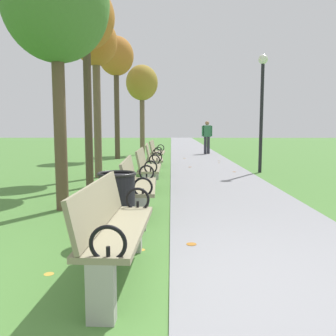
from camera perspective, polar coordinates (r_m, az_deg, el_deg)
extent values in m
plane|color=#4C7F38|center=(3.48, 0.24, -17.06)|extent=(80.00, 80.00, 0.00)
cube|color=gray|center=(21.27, 3.70, 2.88)|extent=(2.40, 44.00, 0.02)
cube|color=gray|center=(3.34, -7.60, -9.48)|extent=(0.51, 1.62, 0.05)
cube|color=gray|center=(3.33, -10.89, -5.62)|extent=(0.19, 1.60, 0.40)
cube|color=#A8A59E|center=(2.75, -10.49, -18.74)|extent=(0.20, 0.13, 0.45)
cube|color=#A8A59E|center=(4.11, -5.64, -9.99)|extent=(0.20, 0.13, 0.45)
torus|color=black|center=(2.59, -9.44, -11.70)|extent=(0.27, 0.04, 0.27)
cylinder|color=black|center=(2.61, -9.41, -13.37)|extent=(0.03, 0.03, 0.12)
torus|color=black|center=(4.04, -4.81, -4.96)|extent=(0.27, 0.04, 0.27)
cylinder|color=black|center=(4.05, -4.80, -6.07)|extent=(0.03, 0.03, 0.12)
cube|color=gray|center=(5.60, -4.26, -2.88)|extent=(0.50, 1.61, 0.05)
cube|color=gray|center=(5.58, -6.23, -0.60)|extent=(0.18, 1.60, 0.40)
cube|color=#A8A59E|center=(4.93, -4.65, -7.18)|extent=(0.20, 0.13, 0.45)
cube|color=#A8A59E|center=(6.37, -3.93, -4.00)|extent=(0.20, 0.13, 0.45)
torus|color=black|center=(4.83, -3.99, -3.03)|extent=(0.27, 0.04, 0.27)
cylinder|color=black|center=(4.84, -3.99, -3.96)|extent=(0.03, 0.03, 0.12)
torus|color=black|center=(6.33, -3.40, -0.72)|extent=(0.27, 0.04, 0.27)
cylinder|color=black|center=(6.34, -3.40, -1.44)|extent=(0.03, 0.03, 0.12)
cube|color=gray|center=(7.94, -2.85, -0.05)|extent=(0.45, 1.60, 0.05)
cube|color=gray|center=(7.93, -4.23, 1.56)|extent=(0.13, 1.60, 0.40)
cube|color=#A8A59E|center=(7.24, -3.20, -2.70)|extent=(0.20, 0.12, 0.45)
cube|color=#A8A59E|center=(8.71, -2.54, -1.12)|extent=(0.20, 0.12, 0.45)
torus|color=black|center=(7.17, -2.75, 0.15)|extent=(0.27, 0.03, 0.27)
cylinder|color=black|center=(7.18, -2.75, -0.49)|extent=(0.03, 0.03, 0.12)
torus|color=black|center=(8.68, -2.15, 1.28)|extent=(0.27, 0.03, 0.27)
cylinder|color=black|center=(8.69, -2.15, 0.76)|extent=(0.03, 0.03, 0.12)
cube|color=gray|center=(10.23, -2.10, 1.45)|extent=(0.51, 1.62, 0.05)
cube|color=gray|center=(10.21, -3.17, 2.70)|extent=(0.19, 1.60, 0.40)
cube|color=#A8A59E|center=(9.52, -2.10, -0.45)|extent=(0.21, 0.13, 0.45)
cube|color=#A8A59E|center=(10.99, -2.09, 0.50)|extent=(0.21, 0.13, 0.45)
torus|color=black|center=(9.46, -1.75, 1.73)|extent=(0.27, 0.04, 0.27)
cylinder|color=black|center=(9.47, -1.74, 1.25)|extent=(0.03, 0.03, 0.12)
torus|color=black|center=(10.98, -1.78, 2.41)|extent=(0.27, 0.04, 0.27)
cylinder|color=black|center=(10.98, -1.78, 1.99)|extent=(0.03, 0.03, 0.12)
cube|color=gray|center=(12.60, -1.61, 2.43)|extent=(0.47, 1.61, 0.05)
cube|color=gray|center=(12.60, -2.48, 3.45)|extent=(0.16, 1.60, 0.40)
cube|color=#A8A59E|center=(11.89, -1.81, 0.97)|extent=(0.20, 0.12, 0.45)
cube|color=#A8A59E|center=(13.36, -1.42, 1.60)|extent=(0.20, 0.12, 0.45)
torus|color=black|center=(11.84, -1.53, 2.72)|extent=(0.27, 0.04, 0.27)
cylinder|color=black|center=(11.84, -1.53, 2.33)|extent=(0.03, 0.03, 0.12)
torus|color=black|center=(13.35, -1.17, 3.16)|extent=(0.27, 0.04, 0.27)
cylinder|color=black|center=(13.36, -1.16, 2.82)|extent=(0.03, 0.03, 0.12)
cylinder|color=brown|center=(6.22, -16.65, 6.12)|extent=(0.20, 0.20, 2.75)
ellipsoid|color=#477A33|center=(6.52, -17.27, 23.65)|extent=(1.69, 1.69, 1.86)
cylinder|color=#4C3D2D|center=(8.44, -12.47, 8.28)|extent=(0.18, 0.18, 3.33)
ellipsoid|color=#B26B28|center=(8.76, -12.84, 22.18)|extent=(1.27, 1.27, 1.39)
cylinder|color=brown|center=(9.97, -11.07, 7.68)|extent=(0.20, 0.20, 3.20)
ellipsoid|color=#B26B28|center=(10.21, -11.33, 18.94)|extent=(1.13, 1.13, 1.24)
cylinder|color=#4C3D2D|center=(15.62, -8.05, 8.39)|extent=(0.22, 0.22, 3.79)
ellipsoid|color=#B26B28|center=(15.88, -8.20, 17.10)|extent=(1.47, 1.47, 1.61)
cylinder|color=brown|center=(17.85, -4.08, 6.85)|extent=(0.23, 0.23, 2.94)
ellipsoid|color=olive|center=(17.97, -4.13, 13.27)|extent=(1.54, 1.54, 1.69)
cylinder|color=#2D2D38|center=(18.10, 5.90, 3.58)|extent=(0.14, 0.14, 0.85)
cylinder|color=#2D2D38|center=(18.14, 6.39, 3.58)|extent=(0.14, 0.14, 0.85)
cube|color=#33724C|center=(18.10, 6.18, 5.81)|extent=(0.37, 0.27, 0.56)
sphere|color=#9E7051|center=(18.09, 6.19, 7.05)|extent=(0.20, 0.20, 0.20)
cylinder|color=#33724C|center=(18.05, 5.49, 5.82)|extent=(0.09, 0.09, 0.52)
cylinder|color=#33724C|center=(18.15, 6.85, 5.81)|extent=(0.09, 0.09, 0.52)
cylinder|color=black|center=(4.53, -8.00, -6.19)|extent=(0.44, 0.44, 0.80)
torus|color=black|center=(4.45, -8.08, -0.91)|extent=(0.48, 0.48, 0.04)
cylinder|color=black|center=(11.21, 14.50, 7.46)|extent=(0.10, 0.10, 3.20)
sphere|color=white|center=(11.37, 14.76, 16.25)|extent=(0.28, 0.28, 0.28)
cylinder|color=#AD6B23|center=(12.57, -7.29, 0.21)|extent=(0.07, 0.07, 0.00)
cylinder|color=#93511E|center=(7.77, -6.81, -3.76)|extent=(0.07, 0.07, 0.00)
cylinder|color=#93511E|center=(11.09, 10.41, -0.60)|extent=(0.14, 0.14, 0.00)
cylinder|color=gold|center=(3.75, -18.27, -15.56)|extent=(0.13, 0.13, 0.00)
cylinder|color=#BC842D|center=(15.49, 2.62, 1.54)|extent=(0.12, 0.12, 0.00)
cylinder|color=#93511E|center=(12.21, 3.50, 0.16)|extent=(0.15, 0.15, 0.00)
cylinder|color=brown|center=(11.98, -11.60, -0.19)|extent=(0.09, 0.09, 0.00)
cylinder|color=brown|center=(8.25, -6.77, -3.15)|extent=(0.09, 0.09, 0.00)
cylinder|color=#93511E|center=(14.91, -3.45, 1.26)|extent=(0.13, 0.13, 0.00)
cylinder|color=#AD6B23|center=(9.22, -3.52, -2.09)|extent=(0.14, 0.14, 0.00)
cylinder|color=brown|center=(13.74, 8.04, 0.83)|extent=(0.11, 0.11, 0.00)
cylinder|color=brown|center=(14.46, 8.04, 1.11)|extent=(0.14, 0.14, 0.00)
cylinder|color=#AD6B23|center=(12.29, -5.66, 0.09)|extent=(0.15, 0.15, 0.00)
cylinder|color=#AD6B23|center=(4.34, 3.72, -11.89)|extent=(0.12, 0.12, 0.00)
cylinder|color=#93511E|center=(13.24, -2.57, 0.58)|extent=(0.09, 0.09, 0.00)
cylinder|color=gold|center=(4.22, -4.23, -12.71)|extent=(0.11, 0.11, 0.00)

